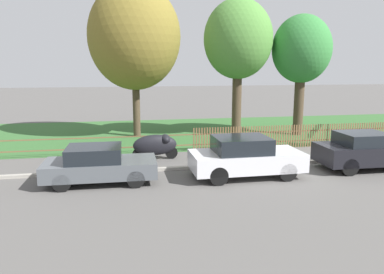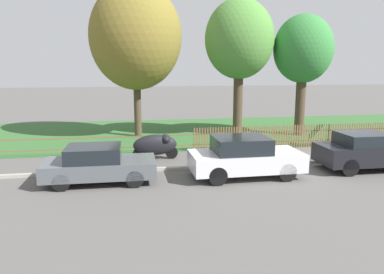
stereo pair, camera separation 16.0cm
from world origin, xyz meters
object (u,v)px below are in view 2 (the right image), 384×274
object	(u,v)px
covered_motorcycle	(156,145)
tree_mid_park	(303,50)
parked_car_black_saloon	(245,157)
parked_car_navy_estate	(366,151)
parked_car_silver_hatchback	(98,164)
tree_behind_motorcycle	(239,40)
tree_nearest_kerb	(136,37)

from	to	relation	value
covered_motorcycle	tree_mid_park	distance (m)	10.69
parked_car_black_saloon	parked_car_navy_estate	bearing A→B (deg)	1.35
parked_car_silver_hatchback	parked_car_navy_estate	distance (m)	10.23
covered_motorcycle	tree_behind_motorcycle	xyz separation A→B (m)	(5.09, 4.81, 4.77)
parked_car_navy_estate	tree_nearest_kerb	size ratio (longest dim) A/B	0.45
parked_car_black_saloon	tree_behind_motorcycle	xyz separation A→B (m)	(2.11, 7.94, 4.67)
covered_motorcycle	tree_behind_motorcycle	world-z (taller)	tree_behind_motorcycle
covered_motorcycle	parked_car_black_saloon	bearing A→B (deg)	-49.68
parked_car_silver_hatchback	parked_car_navy_estate	xyz separation A→B (m)	(10.23, -0.07, 0.09)
tree_behind_motorcycle	tree_mid_park	world-z (taller)	tree_behind_motorcycle
parked_car_black_saloon	covered_motorcycle	world-z (taller)	parked_car_black_saloon
parked_car_black_saloon	tree_behind_motorcycle	distance (m)	9.46
tree_nearest_kerb	parked_car_black_saloon	bearing A→B (deg)	-67.78
parked_car_silver_hatchback	tree_nearest_kerb	xyz separation A→B (m)	(1.64, 8.54, 4.92)
parked_car_silver_hatchback	parked_car_navy_estate	bearing A→B (deg)	0.56
covered_motorcycle	tree_mid_park	xyz separation A→B (m)	(8.75, 4.45, 4.22)
parked_car_silver_hatchback	tree_behind_motorcycle	world-z (taller)	tree_behind_motorcycle
parked_car_black_saloon	tree_mid_park	world-z (taller)	tree_mid_park
parked_car_navy_estate	tree_nearest_kerb	xyz separation A→B (m)	(-8.59, 8.61, 4.83)
parked_car_silver_hatchback	parked_car_black_saloon	world-z (taller)	parked_car_black_saloon
parked_car_navy_estate	tree_mid_park	xyz separation A→B (m)	(0.77, 7.44, 4.13)
parked_car_navy_estate	parked_car_silver_hatchback	bearing A→B (deg)	-179.56
parked_car_black_saloon	parked_car_navy_estate	size ratio (longest dim) A/B	1.07
tree_nearest_kerb	tree_mid_park	bearing A→B (deg)	-7.14
parked_car_black_saloon	tree_nearest_kerb	size ratio (longest dim) A/B	0.48
covered_motorcycle	tree_mid_park	world-z (taller)	tree_mid_park
covered_motorcycle	tree_nearest_kerb	world-z (taller)	tree_nearest_kerb
parked_car_black_saloon	tree_behind_motorcycle	bearing A→B (deg)	74.69
parked_car_black_saloon	parked_car_navy_estate	world-z (taller)	parked_car_black_saloon
parked_car_black_saloon	covered_motorcycle	distance (m)	4.33
tree_nearest_kerb	tree_behind_motorcycle	xyz separation A→B (m)	(5.69, -0.82, -0.15)
covered_motorcycle	tree_nearest_kerb	xyz separation A→B (m)	(-0.60, 5.62, 4.92)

